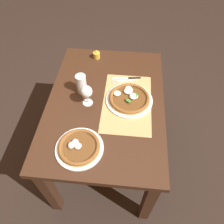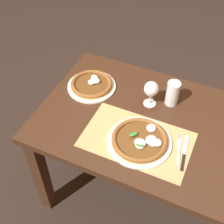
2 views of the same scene
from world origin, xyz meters
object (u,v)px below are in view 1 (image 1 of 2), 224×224
object	(u,v)px
pint_glass	(81,84)
knife	(126,78)
fork	(125,81)
wine_glass	(86,92)
votive_candle	(97,55)
pizza_near	(129,98)
pizza_far	(79,147)

from	to	relation	value
pint_glass	knife	world-z (taller)	pint_glass
fork	wine_glass	bearing A→B (deg)	134.90
wine_glass	votive_candle	distance (m)	0.51
wine_glass	votive_candle	bearing A→B (deg)	1.03
pizza_near	wine_glass	world-z (taller)	wine_glass
pizza_far	knife	xyz separation A→B (m)	(0.62, -0.24, -0.01)
pizza_far	votive_candle	xyz separation A→B (m)	(0.85, 0.02, 0.00)
votive_candle	pizza_near	bearing A→B (deg)	-147.06
pint_glass	votive_candle	bearing A→B (deg)	-6.90
pizza_near	pint_glass	distance (m)	0.35
votive_candle	knife	bearing A→B (deg)	-131.70
wine_glass	fork	distance (m)	0.35
pizza_near	pizza_far	distance (m)	0.49
pizza_near	votive_candle	distance (m)	0.53
fork	pint_glass	bearing A→B (deg)	114.09
pizza_near	pizza_far	xyz separation A→B (m)	(-0.41, 0.27, -0.00)
pizza_far	wine_glass	world-z (taller)	wine_glass
fork	votive_candle	size ratio (longest dim) A/B	2.76
fork	knife	size ratio (longest dim) A/B	0.92
wine_glass	votive_candle	world-z (taller)	wine_glass
pizza_near	wine_glass	bearing A→B (deg)	100.20
wine_glass	pizza_far	bearing A→B (deg)	-178.39
knife	fork	bearing A→B (deg)	160.40
pint_glass	fork	bearing A→B (deg)	-65.91
pint_glass	fork	size ratio (longest dim) A/B	0.73
pizza_near	wine_glass	size ratio (longest dim) A/B	2.08
pizza_near	pint_glass	size ratio (longest dim) A/B	2.22
wine_glass	pizza_near	bearing A→B (deg)	-79.80
pizza_near	knife	bearing A→B (deg)	8.27
fork	knife	distance (m)	0.03
knife	votive_candle	distance (m)	0.35
pint_glass	knife	xyz separation A→B (m)	(0.16, -0.31, -0.06)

